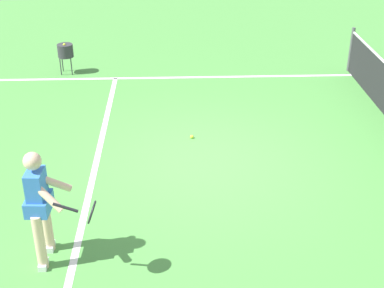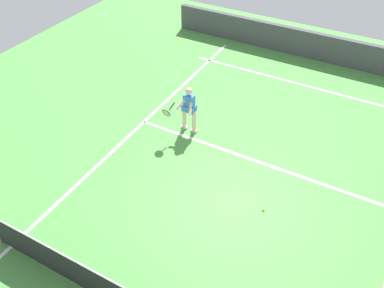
{
  "view_description": "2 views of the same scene",
  "coord_description": "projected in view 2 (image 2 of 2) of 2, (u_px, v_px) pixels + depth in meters",
  "views": [
    {
      "loc": [
        8.12,
        -0.52,
        4.65
      ],
      "look_at": [
        0.9,
        -0.24,
        0.81
      ],
      "focal_mm": 51.64,
      "sensor_mm": 36.0,
      "label": 1
    },
    {
      "loc": [
        -2.58,
        6.74,
        8.0
      ],
      "look_at": [
        1.49,
        -0.63,
        0.92
      ],
      "focal_mm": 38.33,
      "sensor_mm": 36.0,
      "label": 2
    }
  ],
  "objects": [
    {
      "name": "baseline_marking",
      "position": [
        305.0,
        85.0,
        14.98
      ],
      "size": [
        8.85,
        0.1,
        0.01
      ],
      "primitive_type": "cube",
      "color": "white",
      "rests_on": "ground"
    },
    {
      "name": "sideline_right_marking",
      "position": [
        109.0,
        154.0,
        12.06
      ],
      "size": [
        0.1,
        16.02,
        0.01
      ],
      "primitive_type": "cube",
      "color": "white",
      "rests_on": "ground"
    },
    {
      "name": "ground_plane",
      "position": [
        230.0,
        203.0,
        10.61
      ],
      "size": [
        23.42,
        23.42,
        0.0
      ],
      "primitive_type": "plane",
      "color": "#4C9342"
    },
    {
      "name": "court_back_wall",
      "position": [
        324.0,
        48.0,
        16.11
      ],
      "size": [
        12.85,
        0.24,
        1.07
      ],
      "primitive_type": "cube",
      "color": "#47474C",
      "rests_on": "ground"
    },
    {
      "name": "tennis_player",
      "position": [
        188.0,
        108.0,
        12.41
      ],
      "size": [
        0.8,
        0.92,
        1.55
      ],
      "color": "beige",
      "rests_on": "ground"
    },
    {
      "name": "service_line_marking",
      "position": [
        257.0,
        161.0,
        11.83
      ],
      "size": [
        7.85,
        0.1,
        0.01
      ],
      "primitive_type": "cube",
      "color": "white",
      "rests_on": "ground"
    },
    {
      "name": "tennis_ball_near",
      "position": [
        264.0,
        210.0,
        10.4
      ],
      "size": [
        0.07,
        0.07,
        0.07
      ],
      "primitive_type": "sphere",
      "color": "#D1E533",
      "rests_on": "ground"
    }
  ]
}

